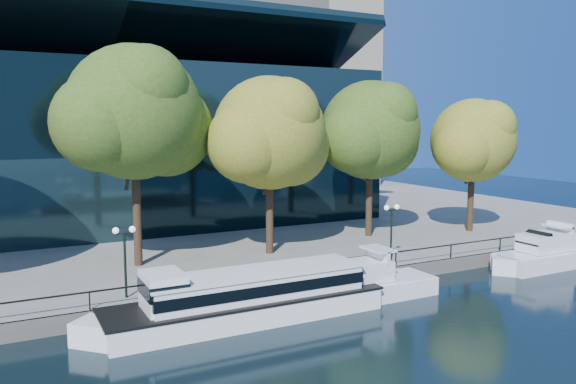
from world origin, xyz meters
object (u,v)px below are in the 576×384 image
tour_boat (240,297)px  cruiser_near (356,285)px  tree_2 (137,115)px  tree_5 (475,142)px  tree_4 (372,132)px  lamp_1 (125,245)px  cruiser_far (545,254)px  lamp_2 (391,219)px  tree_3 (272,136)px

tour_boat → cruiser_near: size_ratio=1.57×
tree_2 → tree_5: bearing=-2.3°
tree_5 → tree_4: bearing=165.6°
cruiser_near → lamp_1: (-12.85, 3.84, 3.01)m
tour_boat → tree_2: size_ratio=1.14×
cruiser_near → cruiser_far: bearing=0.4°
cruiser_far → tree_2: (-27.42, 10.65, 10.17)m
cruiser_near → lamp_1: bearing=163.4°
tree_5 → lamp_2: tree_5 is taller
tree_3 → lamp_2: tree_3 is taller
tree_2 → tree_4: 20.18m
tree_3 → lamp_1: size_ratio=3.27×
cruiser_far → tree_4: size_ratio=0.77×
tree_2 → tree_3: tree_2 is taller
tree_3 → lamp_1: tree_3 is taller
tree_4 → tour_boat: bearing=-145.1°
cruiser_near → lamp_1: lamp_1 is taller
tree_2 → lamp_1: size_ratio=3.70×
tree_4 → lamp_2: bearing=-116.8°
tree_3 → lamp_1: bearing=-153.0°
cruiser_near → cruiser_far: (17.00, 0.11, 0.09)m
tour_boat → cruiser_far: size_ratio=1.66×
tree_3 → tree_5: 19.95m
tree_4 → lamp_1: (-22.52, -8.15, -5.96)m
cruiser_far → tree_4: 16.55m
cruiser_far → lamp_1: lamp_1 is taller
tree_2 → tree_5: (29.52, -1.19, -2.21)m
tree_4 → tree_5: bearing=-14.4°
cruiser_near → lamp_2: size_ratio=2.68×
tour_boat → tree_3: tree_3 is taller
tree_4 → lamp_2: tree_4 is taller
tree_2 → tree_4: size_ratio=1.12×
cruiser_near → tree_2: bearing=134.1°
cruiser_far → lamp_2: size_ratio=2.53×
lamp_1 → lamp_2: same height
tree_2 → tree_3: size_ratio=1.13×
lamp_1 → lamp_2: size_ratio=1.00×
cruiser_far → tree_5: tree_5 is taller
lamp_1 → lamp_2: 18.41m
tree_4 → tree_5: size_ratio=1.12×
tree_5 → lamp_2: (-13.54, -5.73, -5.04)m
cruiser_far → lamp_2: (-11.44, 3.73, 2.92)m
tour_boat → tree_2: bearing=104.9°
lamp_1 → tree_5: bearing=10.2°
tree_3 → tree_4: bearing=11.0°
cruiser_far → lamp_2: bearing=161.9°
lamp_1 → cruiser_near: bearing=-16.6°
lamp_1 → lamp_2: (18.41, 0.00, 0.00)m
tree_2 → tree_5: tree_2 is taller
lamp_2 → tree_3: bearing=136.2°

